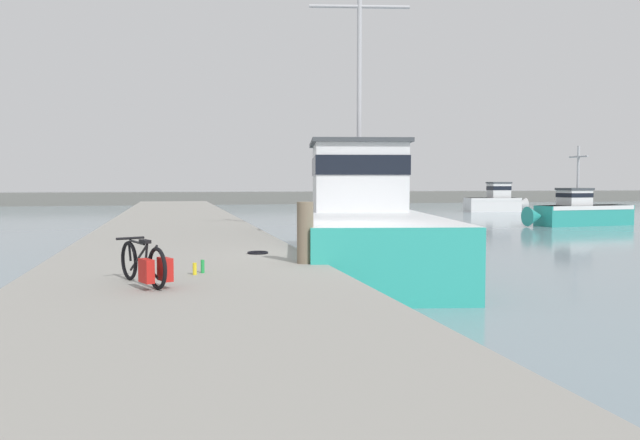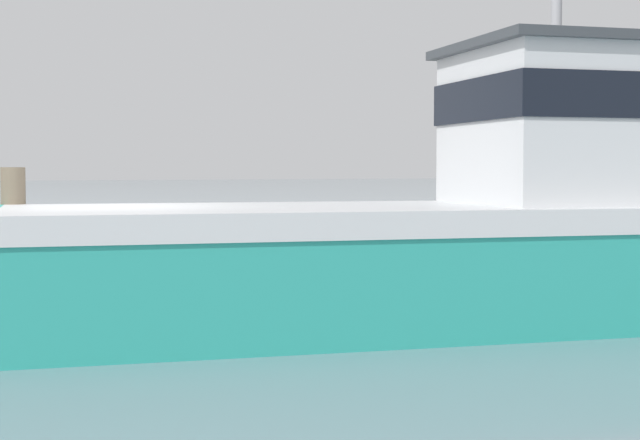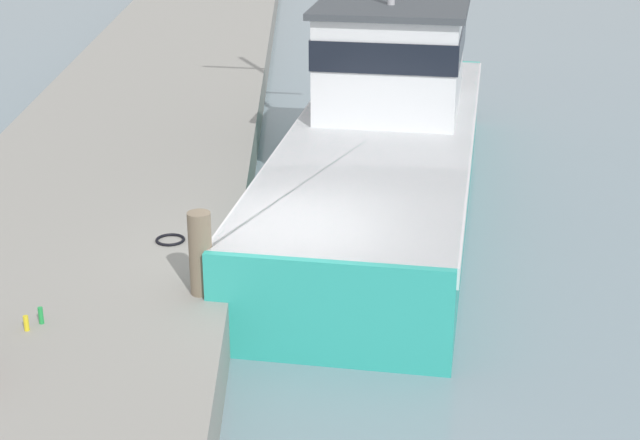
{
  "view_description": "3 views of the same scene",
  "coord_description": "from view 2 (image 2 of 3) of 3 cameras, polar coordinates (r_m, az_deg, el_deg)",
  "views": [
    {
      "loc": [
        -3.64,
        -12.3,
        2.36
      ],
      "look_at": [
        -0.57,
        0.55,
        1.56
      ],
      "focal_mm": 35.0,
      "sensor_mm": 36.0,
      "label": 1
    },
    {
      "loc": [
        11.99,
        -2.97,
        1.97
      ],
      "look_at": [
        0.4,
        2.81,
        1.3
      ],
      "focal_mm": 55.0,
      "sensor_mm": 36.0,
      "label": 2
    },
    {
      "loc": [
        0.18,
        -12.77,
        6.62
      ],
      "look_at": [
        0.41,
        0.09,
        1.5
      ],
      "focal_mm": 55.0,
      "sensor_mm": 36.0,
      "label": 3
    }
  ],
  "objects": [
    {
      "name": "mooring_post",
      "position": [
        13.36,
        -17.4,
        0.46
      ],
      "size": [
        0.31,
        0.31,
        1.16
      ],
      "primitive_type": "cylinder",
      "color": "#756651",
      "rests_on": "dock_pier"
    },
    {
      "name": "hose_coil",
      "position": [
        14.43,
        -10.69,
        -1.5
      ],
      "size": [
        0.45,
        0.45,
        0.04
      ],
      "primitive_type": "torus",
      "color": "black",
      "rests_on": "dock_pier"
    },
    {
      "name": "dock_pier",
      "position": [
        15.79,
        -15.57,
        -2.77
      ],
      "size": [
        5.22,
        80.0,
        0.84
      ],
      "primitive_type": "cube",
      "color": "gray",
      "rests_on": "ground_plane"
    },
    {
      "name": "ground_plane",
      "position": [
        12.51,
        -12.53,
        -6.15
      ],
      "size": [
        320.0,
        320.0,
        0.0
      ],
      "primitive_type": "plane",
      "color": "gray"
    },
    {
      "name": "fishing_boat_main",
      "position": [
        13.12,
        12.08,
        -0.15
      ],
      "size": [
        5.56,
        14.53,
        8.82
      ],
      "rotation": [
        0.0,
        0.0,
        -0.19
      ],
      "color": "teal",
      "rests_on": "ground_plane"
    }
  ]
}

